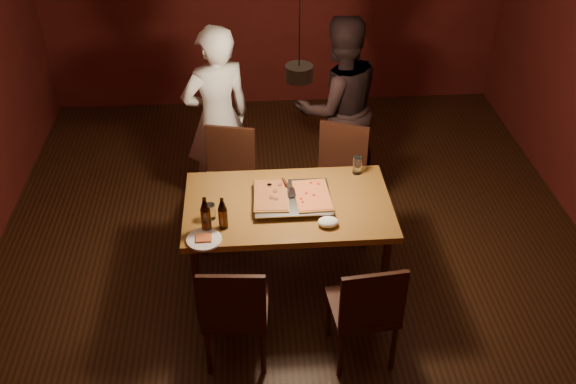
{
  "coord_description": "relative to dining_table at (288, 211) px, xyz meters",
  "views": [
    {
      "loc": [
        -0.34,
        -3.77,
        3.51
      ],
      "look_at": [
        -0.07,
        -0.05,
        0.85
      ],
      "focal_mm": 40.0,
      "sensor_mm": 36.0,
      "label": 1
    }
  ],
  "objects": [
    {
      "name": "chair_far_right",
      "position": [
        0.49,
        0.77,
        -0.14
      ],
      "size": [
        0.55,
        0.55,
        0.49
      ],
      "rotation": [
        0.0,
        0.0,
        2.76
      ],
      "color": "#38190F",
      "rests_on": "floor"
    },
    {
      "name": "chair_far_left",
      "position": [
        -0.44,
        0.78,
        -0.14
      ],
      "size": [
        0.5,
        0.5,
        0.49
      ],
      "rotation": [
        0.0,
        0.0,
        2.92
      ],
      "color": "#38190F",
      "rests_on": "floor"
    },
    {
      "name": "pizza_meat",
      "position": [
        -0.12,
        0.02,
        0.13
      ],
      "size": [
        0.26,
        0.4,
        0.02
      ],
      "primitive_type": "cube",
      "rotation": [
        0.0,
        0.0,
        -0.04
      ],
      "color": "maroon",
      "rests_on": "pizza_tray"
    },
    {
      "name": "diner_dark",
      "position": [
        0.54,
        1.28,
        0.16
      ],
      "size": [
        0.94,
        0.82,
        1.67
      ],
      "primitive_type": "imported",
      "rotation": [
        0.0,
        0.0,
        3.39
      ],
      "color": "black",
      "rests_on": "floor"
    },
    {
      "name": "pizza_tray",
      "position": [
        0.03,
        0.01,
        0.1
      ],
      "size": [
        0.57,
        0.47,
        0.05
      ],
      "primitive_type": "cube",
      "rotation": [
        0.0,
        0.0,
        -0.04
      ],
      "color": "silver",
      "rests_on": "dining_table"
    },
    {
      "name": "beer_bottle_a",
      "position": [
        -0.58,
        -0.26,
        0.21
      ],
      "size": [
        0.07,
        0.07,
        0.27
      ],
      "color": "black",
      "rests_on": "dining_table"
    },
    {
      "name": "napkin",
      "position": [
        0.26,
        -0.28,
        0.1
      ],
      "size": [
        0.15,
        0.11,
        0.06
      ],
      "primitive_type": "ellipsoid",
      "color": "white",
      "rests_on": "dining_table"
    },
    {
      "name": "water_glass_right",
      "position": [
        0.56,
        0.35,
        0.15
      ],
      "size": [
        0.07,
        0.07,
        0.14
      ],
      "primitive_type": "cylinder",
      "color": "silver",
      "rests_on": "dining_table"
    },
    {
      "name": "pizza_cheese",
      "position": [
        0.18,
        0.01,
        0.13
      ],
      "size": [
        0.27,
        0.41,
        0.02
      ],
      "primitive_type": "cube",
      "rotation": [
        0.0,
        0.0,
        0.06
      ],
      "color": "gold",
      "rests_on": "pizza_tray"
    },
    {
      "name": "dining_table",
      "position": [
        0.0,
        0.0,
        0.0
      ],
      "size": [
        1.5,
        0.9,
        0.75
      ],
      "color": "#946025",
      "rests_on": "floor"
    },
    {
      "name": "beer_bottle_b",
      "position": [
        -0.46,
        -0.25,
        0.2
      ],
      "size": [
        0.06,
        0.06,
        0.24
      ],
      "color": "black",
      "rests_on": "dining_table"
    },
    {
      "name": "pendant_lamp",
      "position": [
        0.07,
        0.05,
        1.08
      ],
      "size": [
        0.18,
        0.18,
        1.1
      ],
      "color": "black",
      "rests_on": "ceiling"
    },
    {
      "name": "plate_slice",
      "position": [
        -0.59,
        -0.38,
        0.08
      ],
      "size": [
        0.24,
        0.24,
        0.03
      ],
      "color": "white",
      "rests_on": "dining_table"
    },
    {
      "name": "spatula",
      "position": [
        0.02,
        0.04,
        0.14
      ],
      "size": [
        0.14,
        0.25,
        0.04
      ],
      "primitive_type": null,
      "rotation": [
        0.0,
        0.0,
        0.22
      ],
      "color": "silver",
      "rests_on": "pizza_tray"
    },
    {
      "name": "chair_near_left",
      "position": [
        -0.4,
        -0.79,
        -0.14
      ],
      "size": [
        0.45,
        0.45,
        0.49
      ],
      "rotation": [
        0.0,
        0.0,
        -0.08
      ],
      "color": "#38190F",
      "rests_on": "floor"
    },
    {
      "name": "water_glass_left",
      "position": [
        -0.55,
        -0.13,
        0.13
      ],
      "size": [
        0.07,
        0.07,
        0.11
      ],
      "primitive_type": "cylinder",
      "color": "silver",
      "rests_on": "dining_table"
    },
    {
      "name": "room_shell",
      "position": [
        0.07,
        0.05,
        0.72
      ],
      "size": [
        6.0,
        6.0,
        6.0
      ],
      "color": "#371C0F",
      "rests_on": "ground"
    },
    {
      "name": "chair_near_right",
      "position": [
        0.45,
        -0.84,
        -0.14
      ],
      "size": [
        0.46,
        0.46,
        0.49
      ],
      "rotation": [
        0.0,
        0.0,
        0.1
      ],
      "color": "#38190F",
      "rests_on": "floor"
    },
    {
      "name": "diner_white",
      "position": [
        -0.52,
        1.13,
        0.16
      ],
      "size": [
        0.72,
        0.61,
        1.68
      ],
      "primitive_type": "imported",
      "rotation": [
        0.0,
        0.0,
        3.56
      ],
      "color": "white",
      "rests_on": "floor"
    }
  ]
}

